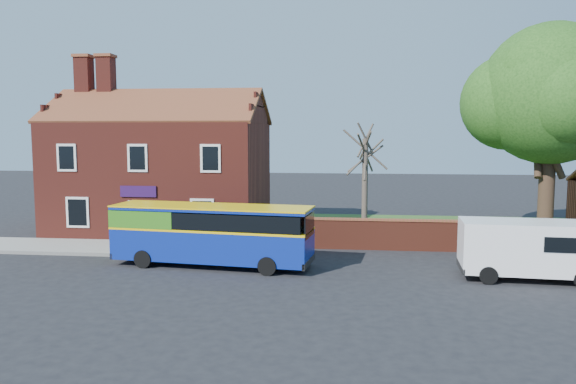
# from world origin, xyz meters

# --- Properties ---
(ground) EXTENTS (120.00, 120.00, 0.00)m
(ground) POSITION_xyz_m (0.00, 0.00, 0.00)
(ground) COLOR black
(ground) RESTS_ON ground
(pavement) EXTENTS (18.00, 3.50, 0.12)m
(pavement) POSITION_xyz_m (-7.00, 5.75, 0.06)
(pavement) COLOR gray
(pavement) RESTS_ON ground
(kerb) EXTENTS (18.00, 0.15, 0.14)m
(kerb) POSITION_xyz_m (-7.00, 4.00, 0.07)
(kerb) COLOR slate
(kerb) RESTS_ON ground
(grass_strip) EXTENTS (26.00, 12.00, 0.04)m
(grass_strip) POSITION_xyz_m (13.00, 13.00, 0.02)
(grass_strip) COLOR #426B28
(grass_strip) RESTS_ON ground
(shop_building) EXTENTS (12.30, 8.13, 10.50)m
(shop_building) POSITION_xyz_m (-7.02, 11.50, 3.41)
(shop_building) COLOR maroon
(shop_building) RESTS_ON ground
(boundary_wall) EXTENTS (22.00, 0.38, 1.60)m
(boundary_wall) POSITION_xyz_m (13.00, 7.00, 0.81)
(boundary_wall) COLOR maroon
(boundary_wall) RESTS_ON ground
(bus) EXTENTS (9.16, 3.35, 2.73)m
(bus) POSITION_xyz_m (-2.04, 2.69, 1.56)
(bus) COLOR navy
(bus) RESTS_ON ground
(van_near) EXTENTS (5.58, 2.56, 2.39)m
(van_near) POSITION_xyz_m (11.65, 1.79, 1.34)
(van_near) COLOR white
(van_near) RESTS_ON ground
(large_tree) EXTENTS (9.80, 7.75, 11.95)m
(large_tree) POSITION_xyz_m (15.37, 11.33, 7.82)
(large_tree) COLOR black
(large_tree) RESTS_ON ground
(bare_tree) EXTENTS (2.31, 2.75, 6.15)m
(bare_tree) POSITION_xyz_m (5.16, 9.57, 3.16)
(bare_tree) COLOR #4C4238
(bare_tree) RESTS_ON ground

